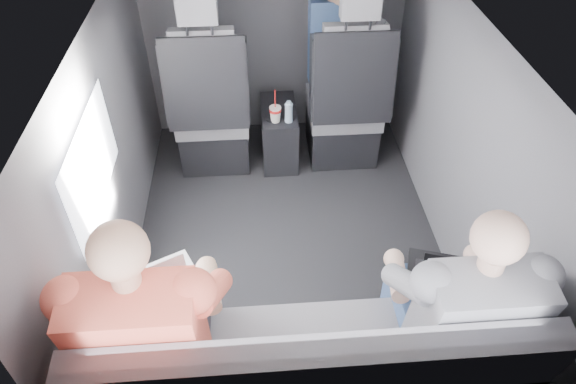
{
  "coord_description": "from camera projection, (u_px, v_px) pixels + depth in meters",
  "views": [
    {
      "loc": [
        -0.16,
        -2.11,
        2.28
      ],
      "look_at": [
        -0.01,
        -0.05,
        0.46
      ],
      "focal_mm": 32.0,
      "sensor_mm": 36.0,
      "label": 1
    }
  ],
  "objects": [
    {
      "name": "floor",
      "position": [
        288.0,
        244.0,
        3.1
      ],
      "size": [
        2.6,
        2.6,
        0.0
      ],
      "primitive_type": "plane",
      "color": "black",
      "rests_on": "ground"
    },
    {
      "name": "ceiling",
      "position": [
        289.0,
        30.0,
        2.21
      ],
      "size": [
        2.6,
        2.6,
        0.0
      ],
      "primitive_type": "plane",
      "rotation": [
        3.14,
        0.0,
        0.0
      ],
      "color": "#B2B2AD",
      "rests_on": "panel_back"
    },
    {
      "name": "panel_left",
      "position": [
        112.0,
        163.0,
        2.6
      ],
      "size": [
        0.02,
        2.6,
        1.35
      ],
      "primitive_type": "cube",
      "color": "#56565B",
      "rests_on": "floor"
    },
    {
      "name": "panel_right",
      "position": [
        458.0,
        147.0,
        2.71
      ],
      "size": [
        0.02,
        2.6,
        1.35
      ],
      "primitive_type": "cube",
      "color": "#56565B",
      "rests_on": "floor"
    },
    {
      "name": "panel_front",
      "position": [
        275.0,
        44.0,
        3.63
      ],
      "size": [
        1.8,
        0.02,
        1.35
      ],
      "primitive_type": "cube",
      "color": "#56565B",
      "rests_on": "floor"
    },
    {
      "name": "side_window",
      "position": [
        92.0,
        164.0,
        2.23
      ],
      "size": [
        0.02,
        0.75,
        0.42
      ],
      "primitive_type": "cube",
      "color": "white",
      "rests_on": "panel_left"
    },
    {
      "name": "seatbelt",
      "position": [
        354.0,
        68.0,
        3.1
      ],
      "size": [
        0.35,
        0.11,
        0.59
      ],
      "primitive_type": "cube",
      "rotation": [
        -0.14,
        0.49,
        0.0
      ],
      "color": "black",
      "rests_on": "front_seat_right"
    },
    {
      "name": "front_seat_left",
      "position": [
        212.0,
        115.0,
        3.44
      ],
      "size": [
        0.52,
        0.58,
        1.26
      ],
      "color": "black",
      "rests_on": "floor"
    },
    {
      "name": "front_seat_right",
      "position": [
        345.0,
        109.0,
        3.49
      ],
      "size": [
        0.52,
        0.58,
        1.26
      ],
      "color": "black",
      "rests_on": "floor"
    },
    {
      "name": "center_console",
      "position": [
        279.0,
        133.0,
        3.63
      ],
      "size": [
        0.24,
        0.48,
        0.41
      ],
      "color": "black",
      "rests_on": "floor"
    },
    {
      "name": "rear_bench",
      "position": [
        308.0,
        382.0,
        2.1
      ],
      "size": [
        1.6,
        0.57,
        0.92
      ],
      "color": "#565559",
      "rests_on": "floor"
    },
    {
      "name": "soda_cup",
      "position": [
        275.0,
        113.0,
        3.34
      ],
      "size": [
        0.08,
        0.08,
        0.24
      ],
      "color": "white",
      "rests_on": "center_console"
    },
    {
      "name": "water_bottle",
      "position": [
        289.0,
        112.0,
        3.34
      ],
      "size": [
        0.05,
        0.05,
        0.15
      ],
      "color": "#AFD6ED",
      "rests_on": "center_console"
    },
    {
      "name": "laptop_white",
      "position": [
        157.0,
        285.0,
        2.07
      ],
      "size": [
        0.38,
        0.41,
        0.23
      ],
      "color": "silver",
      "rests_on": "passenger_rear_left"
    },
    {
      "name": "laptop_black",
      "position": [
        450.0,
        276.0,
        2.11
      ],
      "size": [
        0.36,
        0.36,
        0.22
      ],
      "color": "black",
      "rests_on": "passenger_rear_right"
    },
    {
      "name": "passenger_rear_left",
      "position": [
        154.0,
        325.0,
        1.92
      ],
      "size": [
        0.52,
        0.64,
        1.26
      ],
      "color": "#37373D",
      "rests_on": "rear_bench"
    },
    {
      "name": "passenger_rear_right",
      "position": [
        454.0,
        308.0,
        2.0
      ],
      "size": [
        0.5,
        0.62,
        1.22
      ],
      "color": "#324D6F",
      "rests_on": "rear_bench"
    },
    {
      "name": "passenger_front_right",
      "position": [
        337.0,
        45.0,
        3.45
      ],
      "size": [
        0.39,
        0.39,
        0.77
      ],
      "color": "#324D6F",
      "rests_on": "front_seat_right"
    }
  ]
}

